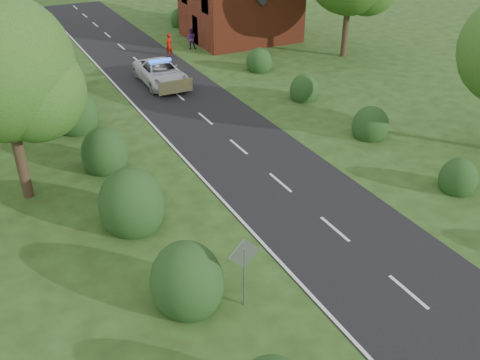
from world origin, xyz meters
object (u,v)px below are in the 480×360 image
pedestrian_red (169,45)px  pedestrian_purple (191,38)px  road_sign (244,263)px  police_van (161,73)px

pedestrian_red → pedestrian_purple: (2.21, 1.08, -0.05)m
road_sign → pedestrian_red: size_ratio=1.48×
road_sign → pedestrian_purple: 28.71m
pedestrian_red → pedestrian_purple: bearing=-172.1°
police_van → pedestrian_purple: 8.12m
pedestrian_purple → police_van: bearing=75.6°
pedestrian_red → police_van: bearing=46.0°
pedestrian_red → pedestrian_purple: pedestrian_red is taller
police_van → pedestrian_purple: pedestrian_purple is taller
road_sign → police_van: (4.85, 20.51, -0.92)m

